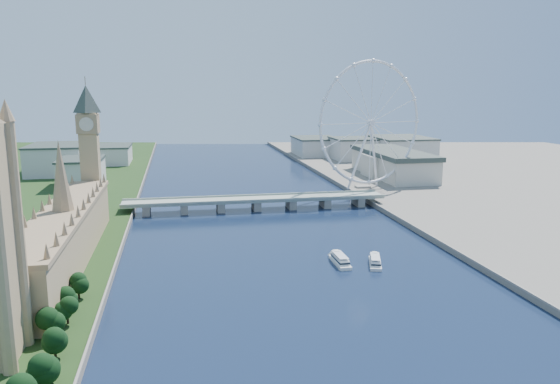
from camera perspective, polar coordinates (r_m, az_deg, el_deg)
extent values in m
cube|color=tan|center=(332.53, -21.50, -4.55)|extent=(24.00, 200.00, 28.00)
cone|color=#937A59|center=(325.34, -21.94, 1.58)|extent=(12.00, 12.00, 40.00)
cube|color=tan|center=(432.10, -19.17, 2.53)|extent=(13.00, 13.00, 80.00)
cube|color=#937A59|center=(429.00, -19.44, 6.76)|extent=(15.00, 15.00, 14.00)
pyramid|color=#2D3833|center=(428.24, -19.67, 10.49)|extent=(20.02, 20.02, 20.00)
cube|color=gray|center=(459.49, -2.51, -0.79)|extent=(220.00, 22.00, 2.00)
cube|color=gray|center=(456.64, -13.76, -1.77)|extent=(6.00, 20.00, 7.50)
cube|color=gray|center=(455.95, -9.99, -1.64)|extent=(6.00, 20.00, 7.50)
cube|color=gray|center=(457.23, -6.23, -1.51)|extent=(6.00, 20.00, 7.50)
cube|color=gray|center=(460.46, -2.51, -1.37)|extent=(6.00, 20.00, 7.50)
cube|color=gray|center=(465.61, 1.15, -1.22)|extent=(6.00, 20.00, 7.50)
cube|color=gray|center=(472.62, 4.71, -1.07)|extent=(6.00, 20.00, 7.50)
cube|color=gray|center=(481.39, 8.15, -0.93)|extent=(6.00, 20.00, 7.50)
torus|color=silver|center=(534.43, 9.49, 7.15)|extent=(113.60, 39.12, 118.60)
cylinder|color=silver|center=(534.43, 9.49, 7.15)|extent=(7.25, 6.61, 6.00)
cube|color=gray|center=(550.36, 8.63, 0.56)|extent=(14.00, 10.00, 2.00)
cube|color=beige|center=(589.48, -20.02, 1.88)|extent=(40.00, 60.00, 26.00)
cube|color=beige|center=(684.05, -22.18, 3.14)|extent=(60.00, 80.00, 32.00)
cube|color=beige|center=(755.38, -17.27, 3.72)|extent=(50.00, 70.00, 22.00)
cube|color=beige|center=(770.15, 7.80, 4.46)|extent=(60.00, 60.00, 28.00)
cube|color=beige|center=(772.84, 12.51, 4.40)|extent=(70.00, 90.00, 30.00)
cube|color=beige|center=(816.19, 3.78, 4.75)|extent=(60.00, 80.00, 24.00)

